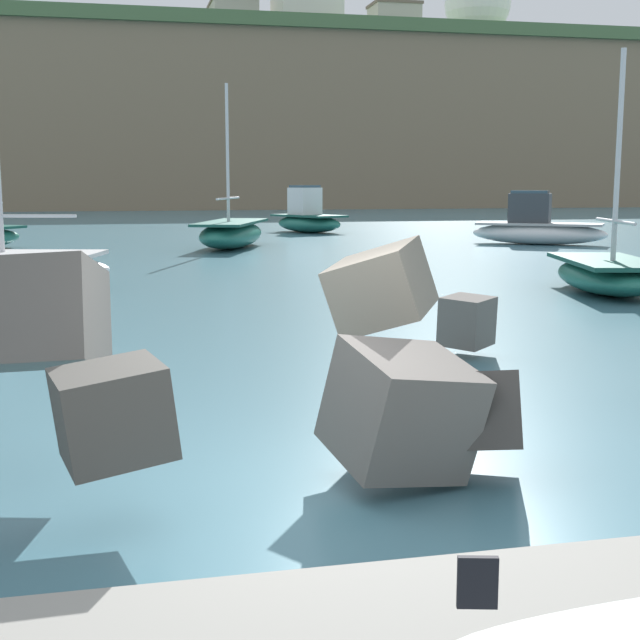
{
  "coord_description": "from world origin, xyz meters",
  "views": [
    {
      "loc": [
        -1.37,
        -6.75,
        2.58
      ],
      "look_at": [
        0.26,
        0.5,
        1.4
      ],
      "focal_mm": 49.24,
      "sensor_mm": 36.0,
      "label": 1
    }
  ],
  "objects_px": {
    "boat_mid_centre": "(308,218)",
    "station_building_central": "(233,22)",
    "boat_near_right": "(537,228)",
    "radar_dome": "(477,7)",
    "station_building_west": "(394,23)",
    "station_building_east": "(306,10)",
    "boat_near_centre": "(608,274)",
    "boat_near_left": "(231,233)"
  },
  "relations": [
    {
      "from": "boat_mid_centre",
      "to": "station_building_west",
      "type": "bearing_deg",
      "value": 68.24
    },
    {
      "from": "boat_near_centre",
      "to": "radar_dome",
      "type": "bearing_deg",
      "value": 69.56
    },
    {
      "from": "boat_near_left",
      "to": "radar_dome",
      "type": "height_order",
      "value": "radar_dome"
    },
    {
      "from": "boat_mid_centre",
      "to": "station_building_central",
      "type": "distance_m",
      "value": 57.01
    },
    {
      "from": "boat_near_centre",
      "to": "radar_dome",
      "type": "distance_m",
      "value": 93.38
    },
    {
      "from": "station_building_east",
      "to": "station_building_west",
      "type": "bearing_deg",
      "value": 11.59
    },
    {
      "from": "station_building_central",
      "to": "radar_dome",
      "type": "bearing_deg",
      "value": 10.6
    },
    {
      "from": "boat_near_centre",
      "to": "boat_near_right",
      "type": "bearing_deg",
      "value": 69.29
    },
    {
      "from": "boat_near_left",
      "to": "station_building_east",
      "type": "xyz_separation_m",
      "value": [
        15.12,
        58.08,
        19.48
      ]
    },
    {
      "from": "boat_near_centre",
      "to": "station_building_east",
      "type": "relative_size",
      "value": 0.7
    },
    {
      "from": "station_building_east",
      "to": "boat_mid_centre",
      "type": "bearing_deg",
      "value": -101.71
    },
    {
      "from": "station_building_central",
      "to": "station_building_east",
      "type": "relative_size",
      "value": 0.98
    },
    {
      "from": "boat_near_centre",
      "to": "boat_mid_centre",
      "type": "relative_size",
      "value": 1.16
    },
    {
      "from": "station_building_west",
      "to": "boat_near_left",
      "type": "bearing_deg",
      "value": -112.77
    },
    {
      "from": "boat_mid_centre",
      "to": "radar_dome",
      "type": "distance_m",
      "value": 71.78
    },
    {
      "from": "boat_near_right",
      "to": "radar_dome",
      "type": "bearing_deg",
      "value": 69.62
    },
    {
      "from": "station_building_central",
      "to": "station_building_west",
      "type": "bearing_deg",
      "value": -10.61
    },
    {
      "from": "boat_near_right",
      "to": "boat_mid_centre",
      "type": "relative_size",
      "value": 1.15
    },
    {
      "from": "boat_near_left",
      "to": "station_building_east",
      "type": "distance_m",
      "value": 63.1
    },
    {
      "from": "boat_near_centre",
      "to": "boat_mid_centre",
      "type": "bearing_deg",
      "value": 93.99
    },
    {
      "from": "boat_near_centre",
      "to": "boat_mid_centre",
      "type": "height_order",
      "value": "boat_near_centre"
    },
    {
      "from": "radar_dome",
      "to": "station_building_west",
      "type": "distance_m",
      "value": 16.37
    },
    {
      "from": "boat_near_left",
      "to": "station_building_east",
      "type": "relative_size",
      "value": 0.82
    },
    {
      "from": "boat_near_right",
      "to": "station_building_central",
      "type": "distance_m",
      "value": 66.98
    },
    {
      "from": "boat_near_right",
      "to": "station_building_central",
      "type": "height_order",
      "value": "station_building_central"
    },
    {
      "from": "radar_dome",
      "to": "station_building_central",
      "type": "height_order",
      "value": "radar_dome"
    },
    {
      "from": "station_building_central",
      "to": "station_building_east",
      "type": "distance_m",
      "value": 8.73
    },
    {
      "from": "station_building_west",
      "to": "boat_near_centre",
      "type": "bearing_deg",
      "value": -103.61
    },
    {
      "from": "boat_near_left",
      "to": "boat_near_centre",
      "type": "bearing_deg",
      "value": -66.6
    },
    {
      "from": "station_building_west",
      "to": "station_building_east",
      "type": "relative_size",
      "value": 0.66
    },
    {
      "from": "boat_near_right",
      "to": "radar_dome",
      "type": "height_order",
      "value": "radar_dome"
    },
    {
      "from": "boat_near_left",
      "to": "station_building_central",
      "type": "relative_size",
      "value": 0.84
    },
    {
      "from": "radar_dome",
      "to": "station_building_central",
      "type": "relative_size",
      "value": 1.34
    },
    {
      "from": "station_building_west",
      "to": "station_building_central",
      "type": "distance_m",
      "value": 17.37
    },
    {
      "from": "boat_near_centre",
      "to": "radar_dome",
      "type": "relative_size",
      "value": 0.53
    },
    {
      "from": "boat_near_centre",
      "to": "station_building_east",
      "type": "height_order",
      "value": "station_building_east"
    },
    {
      "from": "boat_near_left",
      "to": "boat_near_right",
      "type": "bearing_deg",
      "value": -3.56
    },
    {
      "from": "boat_near_right",
      "to": "boat_near_centre",
      "type": "bearing_deg",
      "value": -110.71
    },
    {
      "from": "station_building_west",
      "to": "station_building_east",
      "type": "height_order",
      "value": "station_building_east"
    },
    {
      "from": "radar_dome",
      "to": "station_building_east",
      "type": "xyz_separation_m",
      "value": [
        -23.35,
        -10.95,
        -3.21
      ]
    },
    {
      "from": "boat_mid_centre",
      "to": "station_building_central",
      "type": "relative_size",
      "value": 0.61
    },
    {
      "from": "boat_near_centre",
      "to": "station_building_central",
      "type": "height_order",
      "value": "station_building_central"
    }
  ]
}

